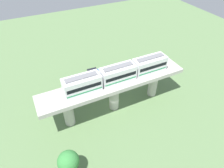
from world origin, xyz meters
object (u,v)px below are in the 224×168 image
at_px(parked_car_yellow, 78,90).
at_px(train, 118,74).
at_px(parked_car_silver, 124,72).
at_px(tree_mid_lot, 68,161).
at_px(parked_car_blue, 93,73).

bearing_deg(parked_car_yellow, train, -151.12).
height_order(parked_car_silver, parked_car_yellow, same).
bearing_deg(parked_car_silver, parked_car_yellow, 101.24).
relative_size(train, tree_mid_lot, 4.04).
relative_size(parked_car_blue, tree_mid_lot, 0.85).
relative_size(parked_car_silver, tree_mid_lot, 0.86).
distance_m(parked_car_blue, tree_mid_lot, 25.19).
bearing_deg(tree_mid_lot, parked_car_yellow, -21.60).
bearing_deg(parked_car_blue, parked_car_silver, -110.79).
bearing_deg(tree_mid_lot, parked_car_blue, -29.58).
xyz_separation_m(parked_car_silver, parked_car_yellow, (-1.25, 12.63, 0.00)).
relative_size(parked_car_silver, parked_car_blue, 1.01).
bearing_deg(parked_car_blue, tree_mid_lot, 153.67).
relative_size(train, parked_car_silver, 4.71).
bearing_deg(tree_mid_lot, train, -53.19).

